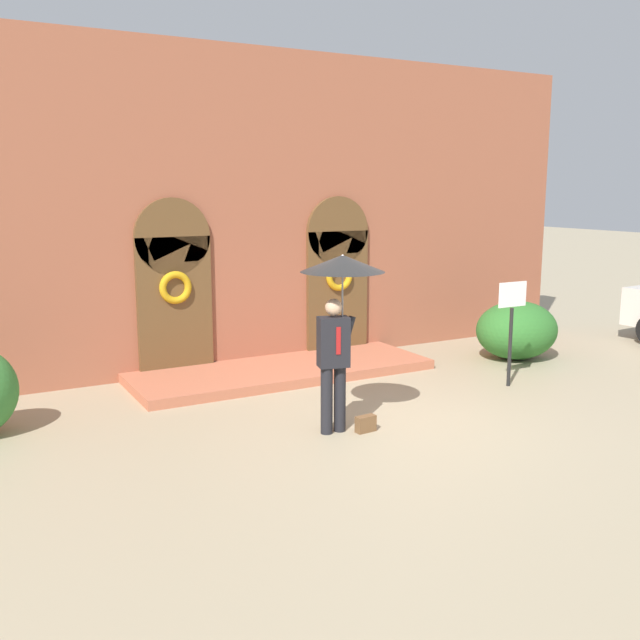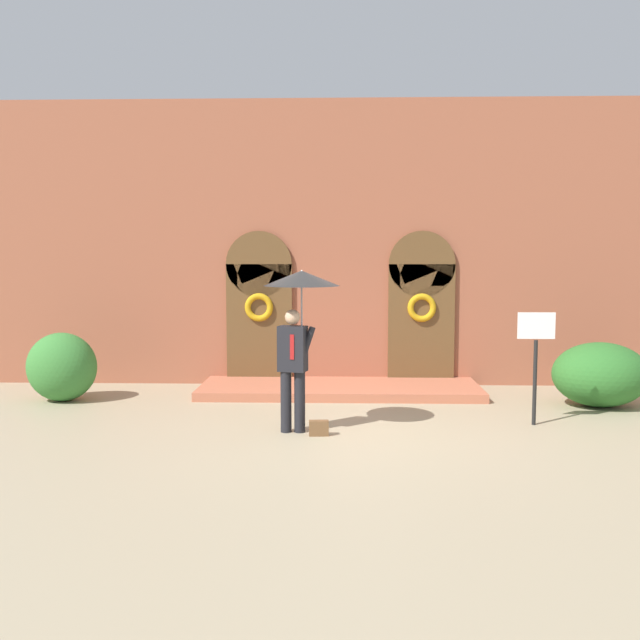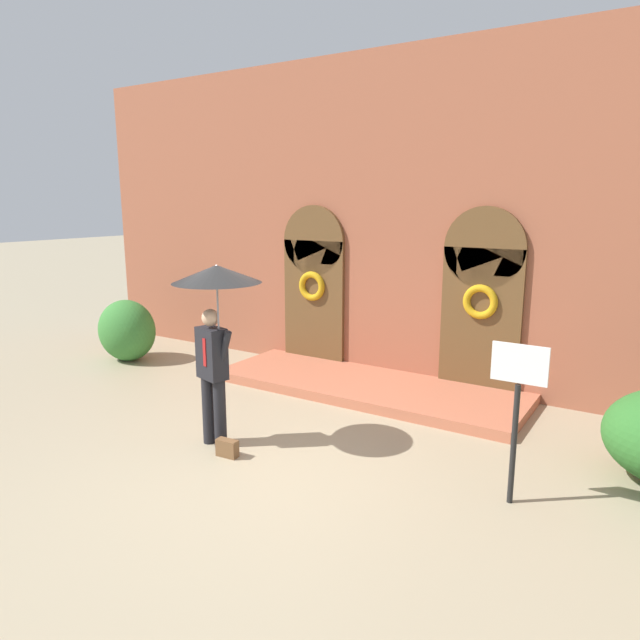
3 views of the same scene
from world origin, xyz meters
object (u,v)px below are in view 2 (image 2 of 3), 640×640
sign_post (536,349)px  shrub_left (62,367)px  person_with_umbrella (299,302)px  handbag (319,428)px  shrub_right (600,374)px

sign_post → shrub_left: bearing=169.0°
person_with_umbrella → sign_post: bearing=9.0°
person_with_umbrella → handbag: person_with_umbrella is taller
person_with_umbrella → handbag: size_ratio=8.44×
handbag → sign_post: (3.26, 0.76, 1.05)m
sign_post → shrub_right: 2.10m
person_with_umbrella → handbag: bearing=-34.8°
person_with_umbrella → sign_post: person_with_umbrella is taller
person_with_umbrella → handbag: (0.29, -0.20, -1.80)m
sign_post → shrub_left: (-7.88, 1.53, -0.55)m
person_with_umbrella → handbag: 1.84m
sign_post → shrub_left: sign_post is taller
handbag → shrub_right: (4.73, 2.13, 0.44)m
handbag → sign_post: 3.51m
shrub_left → shrub_right: (9.35, -0.16, -0.06)m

